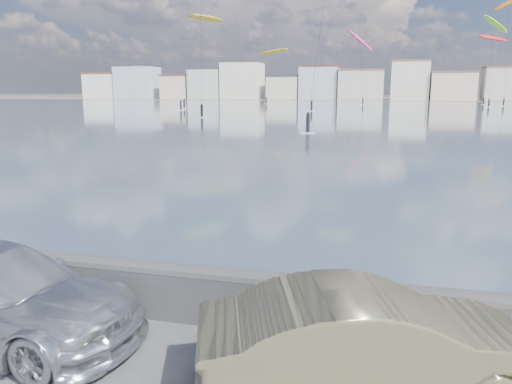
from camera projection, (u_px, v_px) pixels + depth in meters
The scene contains 11 objects.
bay_water at pixel (368, 111), 93.38m from camera, with size 500.00×177.00×0.00m, color #32425B.
far_shore_strip at pixel (378, 99), 196.22m from camera, with size 500.00×60.00×0.00m, color #4C473D.
seawall at pixel (185, 290), 9.08m from camera, with size 400.00×0.36×1.08m.
far_buildings at pixel (382, 83), 181.41m from camera, with size 240.79×13.26×14.60m.
car_champagne at pixel (371, 344), 6.77m from camera, with size 1.65×4.74×1.56m, color tan.
kitesurfer_1 at pixel (205, 19), 116.40m from camera, with size 8.66×18.28×21.53m.
kitesurfer_4 at pixel (493, 39), 119.21m from camera, with size 8.85×12.66×17.29m.
kitesurfer_6 at pixel (495, 25), 139.45m from camera, with size 8.95×17.46×24.71m.
kitesurfer_7 at pixel (509, 4), 127.66m from camera, with size 7.66×17.45×28.44m.
kitesurfer_8 at pixel (273, 52), 146.36m from camera, with size 10.86×17.40×15.92m.
kitesurfer_9 at pixel (361, 41), 138.23m from camera, with size 8.90×19.41×20.89m.
Camera 1 is at (3.39, -5.23, 4.18)m, focal length 35.00 mm.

